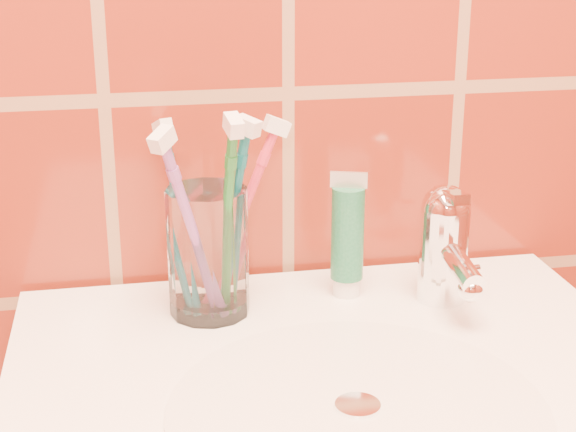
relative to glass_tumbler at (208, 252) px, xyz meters
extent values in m
cylinder|color=silver|center=(0.09, -0.20, -0.06)|extent=(0.30, 0.30, 0.00)
cylinder|color=white|center=(0.09, -0.20, -0.06)|extent=(0.04, 0.04, 0.00)
cylinder|color=white|center=(0.00, 0.00, 0.00)|extent=(0.08, 0.08, 0.12)
cylinder|color=white|center=(0.14, 0.01, -0.05)|extent=(0.03, 0.03, 0.02)
cylinder|color=#165C3C|center=(0.14, 0.01, 0.00)|extent=(0.03, 0.03, 0.09)
cube|color=beige|center=(0.14, 0.01, 0.06)|extent=(0.04, 0.00, 0.02)
cylinder|color=white|center=(0.23, -0.01, -0.01)|extent=(0.05, 0.05, 0.09)
sphere|color=white|center=(0.23, -0.01, 0.03)|extent=(0.05, 0.05, 0.05)
cylinder|color=white|center=(0.23, -0.05, -0.01)|extent=(0.02, 0.09, 0.03)
cube|color=white|center=(0.23, -0.03, 0.05)|extent=(0.02, 0.06, 0.01)
camera|label=1|loc=(-0.07, -0.77, 0.31)|focal=55.00mm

